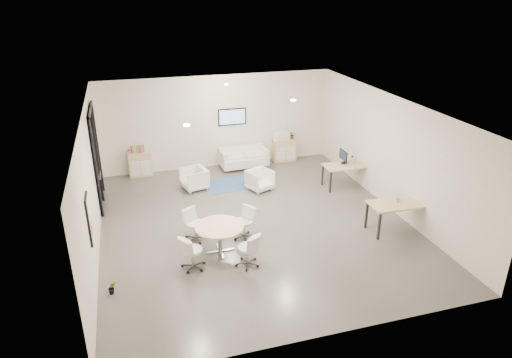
{
  "coord_description": "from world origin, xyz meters",
  "views": [
    {
      "loc": [
        -3.03,
        -10.44,
        5.95
      ],
      "look_at": [
        0.16,
        0.4,
        1.12
      ],
      "focal_mm": 32.0,
      "sensor_mm": 36.0,
      "label": 1
    }
  ],
  "objects_px": {
    "armchair_right": "(260,179)",
    "sideboard_right": "(284,150)",
    "desk_rear": "(346,167)",
    "loveseat": "(243,158)",
    "sideboard_left": "(140,164)",
    "desk_front": "(398,206)",
    "round_table": "(220,229)",
    "armchair_left": "(194,178)"
  },
  "relations": [
    {
      "from": "loveseat",
      "to": "desk_front",
      "type": "distance_m",
      "value": 6.1
    },
    {
      "from": "sideboard_left",
      "to": "sideboard_right",
      "type": "distance_m",
      "value": 5.11
    },
    {
      "from": "armchair_right",
      "to": "armchair_left",
      "type": "bearing_deg",
      "value": 140.16
    },
    {
      "from": "sideboard_right",
      "to": "desk_rear",
      "type": "xyz_separation_m",
      "value": [
        1.08,
        -2.74,
        0.25
      ]
    },
    {
      "from": "sideboard_right",
      "to": "loveseat",
      "type": "distance_m",
      "value": 1.61
    },
    {
      "from": "loveseat",
      "to": "armchair_left",
      "type": "height_order",
      "value": "armchair_left"
    },
    {
      "from": "round_table",
      "to": "sideboard_left",
      "type": "bearing_deg",
      "value": 105.92
    },
    {
      "from": "sideboard_left",
      "to": "armchair_left",
      "type": "height_order",
      "value": "sideboard_left"
    },
    {
      "from": "desk_rear",
      "to": "desk_front",
      "type": "height_order",
      "value": "desk_front"
    },
    {
      "from": "desk_front",
      "to": "loveseat",
      "type": "bearing_deg",
      "value": 117.51
    },
    {
      "from": "desk_rear",
      "to": "loveseat",
      "type": "bearing_deg",
      "value": 137.49
    },
    {
      "from": "armchair_left",
      "to": "loveseat",
      "type": "bearing_deg",
      "value": 111.18
    },
    {
      "from": "sideboard_right",
      "to": "armchair_left",
      "type": "relative_size",
      "value": 1.08
    },
    {
      "from": "sideboard_left",
      "to": "round_table",
      "type": "xyz_separation_m",
      "value": [
        1.55,
        -5.42,
        0.2
      ]
    },
    {
      "from": "armchair_right",
      "to": "desk_front",
      "type": "xyz_separation_m",
      "value": [
        2.67,
        -3.45,
        0.34
      ]
    },
    {
      "from": "sideboard_left",
      "to": "desk_rear",
      "type": "distance_m",
      "value": 6.78
    },
    {
      "from": "armchair_right",
      "to": "sideboard_right",
      "type": "bearing_deg",
      "value": 32.78
    },
    {
      "from": "desk_front",
      "to": "round_table",
      "type": "xyz_separation_m",
      "value": [
        -4.64,
        0.24,
        -0.08
      ]
    },
    {
      "from": "loveseat",
      "to": "sideboard_right",
      "type": "bearing_deg",
      "value": 4.26
    },
    {
      "from": "desk_rear",
      "to": "sideboard_left",
      "type": "bearing_deg",
      "value": 157.29
    },
    {
      "from": "armchair_left",
      "to": "desk_front",
      "type": "bearing_deg",
      "value": 34.72
    },
    {
      "from": "sideboard_right",
      "to": "desk_front",
      "type": "relative_size",
      "value": 0.54
    },
    {
      "from": "sideboard_right",
      "to": "desk_rear",
      "type": "height_order",
      "value": "sideboard_right"
    },
    {
      "from": "desk_rear",
      "to": "desk_front",
      "type": "xyz_separation_m",
      "value": [
        -0.0,
        -2.92,
        0.04
      ]
    },
    {
      "from": "sideboard_right",
      "to": "round_table",
      "type": "bearing_deg",
      "value": -123.37
    },
    {
      "from": "loveseat",
      "to": "armchair_left",
      "type": "distance_m",
      "value": 2.4
    },
    {
      "from": "loveseat",
      "to": "armchair_right",
      "type": "relative_size",
      "value": 2.33
    },
    {
      "from": "sideboard_right",
      "to": "sideboard_left",
      "type": "bearing_deg",
      "value": 179.97
    },
    {
      "from": "armchair_left",
      "to": "armchair_right",
      "type": "distance_m",
      "value": 2.07
    },
    {
      "from": "loveseat",
      "to": "desk_rear",
      "type": "distance_m",
      "value": 3.71
    },
    {
      "from": "desk_front",
      "to": "sideboard_left",
      "type": "bearing_deg",
      "value": 139.06
    },
    {
      "from": "sideboard_left",
      "to": "sideboard_right",
      "type": "relative_size",
      "value": 1.03
    },
    {
      "from": "round_table",
      "to": "armchair_right",
      "type": "bearing_deg",
      "value": 58.37
    },
    {
      "from": "loveseat",
      "to": "desk_front",
      "type": "height_order",
      "value": "desk_front"
    },
    {
      "from": "sideboard_left",
      "to": "desk_front",
      "type": "distance_m",
      "value": 8.39
    },
    {
      "from": "armchair_right",
      "to": "desk_front",
      "type": "bearing_deg",
      "value": -73.69
    },
    {
      "from": "armchair_left",
      "to": "armchair_right",
      "type": "relative_size",
      "value": 1.05
    },
    {
      "from": "sideboard_right",
      "to": "round_table",
      "type": "distance_m",
      "value": 6.49
    },
    {
      "from": "sideboard_left",
      "to": "sideboard_right",
      "type": "xyz_separation_m",
      "value": [
        5.11,
        -0.0,
        -0.01
      ]
    },
    {
      "from": "desk_rear",
      "to": "armchair_right",
      "type": "bearing_deg",
      "value": 170.06
    },
    {
      "from": "sideboard_left",
      "to": "armchair_right",
      "type": "relative_size",
      "value": 1.18
    },
    {
      "from": "sideboard_left",
      "to": "desk_front",
      "type": "bearing_deg",
      "value": -42.46
    }
  ]
}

